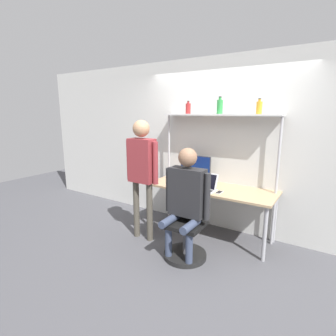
{
  "coord_description": "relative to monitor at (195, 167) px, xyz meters",
  "views": [
    {
      "loc": [
        1.52,
        -3.13,
        1.87
      ],
      "look_at": [
        -0.39,
        -0.19,
        1.12
      ],
      "focal_mm": 28.0,
      "sensor_mm": 36.0,
      "label": 1
    }
  ],
  "objects": [
    {
      "name": "laptop",
      "position": [
        0.35,
        -0.36,
        -0.17
      ],
      "size": [
        0.34,
        0.25,
        0.24
      ],
      "color": "silver",
      "rests_on": "desk"
    },
    {
      "name": "bottle_green",
      "position": [
        0.37,
        0.02,
        0.95
      ],
      "size": [
        0.09,
        0.09,
        0.25
      ],
      "color": "#2D8C3F",
      "rests_on": "shelf_unit"
    },
    {
      "name": "bottle_amber",
      "position": [
        0.94,
        0.02,
        0.93
      ],
      "size": [
        0.08,
        0.08,
        0.21
      ],
      "color": "gold",
      "rests_on": "shelf_unit"
    },
    {
      "name": "person_standing",
      "position": [
        -0.42,
        -0.84,
        0.13
      ],
      "size": [
        0.55,
        0.24,
        1.76
      ],
      "color": "#4C473D",
      "rests_on": "ground_plane"
    },
    {
      "name": "cell_phone",
      "position": [
        0.58,
        -0.39,
        -0.23
      ],
      "size": [
        0.07,
        0.15,
        0.01
      ],
      "color": "silver",
      "rests_on": "desk"
    },
    {
      "name": "desk",
      "position": [
        0.37,
        -0.2,
        -0.31
      ],
      "size": [
        1.9,
        0.72,
        0.77
      ],
      "color": "tan",
      "rests_on": "ground_plane"
    },
    {
      "name": "wall_back",
      "position": [
        0.37,
        0.19,
        0.35
      ],
      "size": [
        8.0,
        0.06,
        2.7
      ],
      "color": "silver",
      "rests_on": "ground_plane"
    },
    {
      "name": "ground_plane",
      "position": [
        0.37,
        -0.58,
        -1.0
      ],
      "size": [
        12.0,
        12.0,
        0.0
      ],
      "primitive_type": "plane",
      "color": "#4C4C51"
    },
    {
      "name": "bottle_red",
      "position": [
        -0.16,
        0.02,
        0.92
      ],
      "size": [
        0.08,
        0.08,
        0.2
      ],
      "color": "maroon",
      "rests_on": "shelf_unit"
    },
    {
      "name": "shelf_unit",
      "position": [
        0.37,
        0.02,
        0.56
      ],
      "size": [
        1.8,
        0.25,
        1.84
      ],
      "color": "silver",
      "rests_on": "ground_plane"
    },
    {
      "name": "office_chair",
      "position": [
        0.37,
        -0.93,
        -0.71
      ],
      "size": [
        0.56,
        0.56,
        0.94
      ],
      "color": "black",
      "rests_on": "ground_plane"
    },
    {
      "name": "person_seated",
      "position": [
        0.37,
        -0.97,
        -0.14
      ],
      "size": [
        0.63,
        0.48,
        1.45
      ],
      "color": "#38425B",
      "rests_on": "ground_plane"
    },
    {
      "name": "monitor",
      "position": [
        0.0,
        0.0,
        0.0
      ],
      "size": [
        0.53,
        0.17,
        0.42
      ],
      "color": "#333338",
      "rests_on": "desk"
    }
  ]
}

